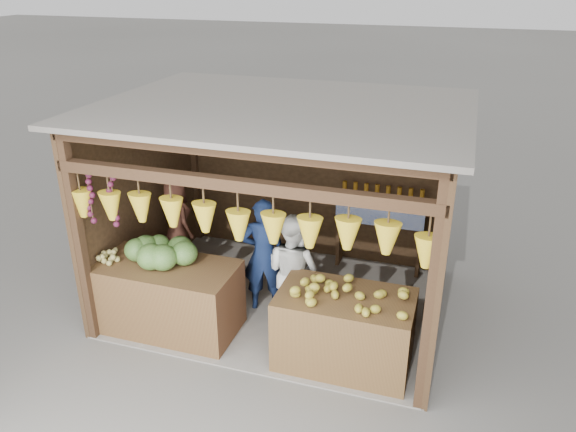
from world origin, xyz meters
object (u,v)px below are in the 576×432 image
at_px(counter_right, 344,330).
at_px(vendor_seated, 176,220).
at_px(man_standing, 264,256).
at_px(counter_left, 166,297).
at_px(woman_standing, 293,271).

height_order(counter_right, vendor_seated, vendor_seated).
bearing_deg(counter_right, man_standing, 147.54).
xyz_separation_m(counter_left, man_standing, (0.99, 0.77, 0.33)).
height_order(woman_standing, vendor_seated, woman_standing).
distance_m(counter_right, vendor_seated, 2.98).
relative_size(counter_left, counter_right, 1.19).
bearing_deg(vendor_seated, counter_right, -172.71).
bearing_deg(man_standing, woman_standing, 141.95).
xyz_separation_m(man_standing, vendor_seated, (-1.46, 0.44, 0.11)).
bearing_deg(vendor_seated, man_standing, -165.03).
xyz_separation_m(man_standing, woman_standing, (0.45, -0.20, -0.03)).
height_order(counter_left, woman_standing, woman_standing).
bearing_deg(counter_right, woman_standing, 142.95).
distance_m(counter_left, man_standing, 1.30).
distance_m(counter_left, counter_right, 2.22).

